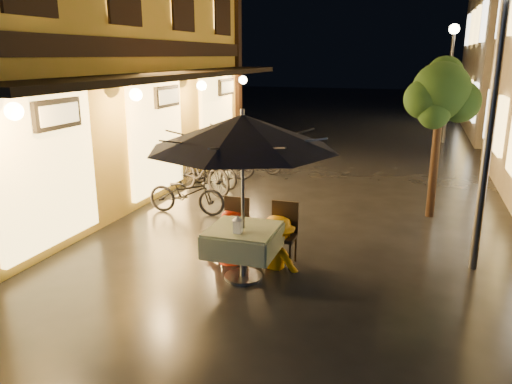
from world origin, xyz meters
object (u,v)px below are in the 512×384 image
(patio_umbrella, at_px, (242,132))
(table_lantern, at_px, (238,223))
(cafe_table, at_px, (243,240))
(person_orange, at_px, (229,212))
(bicycle_0, at_px, (187,193))
(person_yellow, at_px, (277,217))
(streetlamp_near, at_px, (497,73))

(patio_umbrella, relative_size, table_lantern, 10.64)
(cafe_table, xyz_separation_m, person_orange, (-0.45, 0.59, 0.21))
(cafe_table, relative_size, table_lantern, 3.96)
(bicycle_0, bearing_deg, cafe_table, -142.62)
(person_orange, relative_size, bicycle_0, 0.97)
(person_orange, bearing_deg, cafe_table, 120.22)
(table_lantern, distance_m, person_yellow, 0.88)
(bicycle_0, bearing_deg, person_yellow, -131.11)
(streetlamp_near, relative_size, cafe_table, 4.27)
(streetlamp_near, relative_size, person_yellow, 2.70)
(bicycle_0, bearing_deg, table_lantern, -144.94)
(table_lantern, bearing_deg, streetlamp_near, 26.71)
(streetlamp_near, bearing_deg, person_orange, -167.51)
(person_yellow, bearing_deg, cafe_table, 74.10)
(streetlamp_near, height_order, person_yellow, streetlamp_near)
(cafe_table, bearing_deg, bicycle_0, 129.62)
(person_yellow, bearing_deg, person_orange, 14.05)
(bicycle_0, bearing_deg, person_orange, -141.95)
(person_yellow, xyz_separation_m, bicycle_0, (-2.47, 1.99, -0.35))
(cafe_table, relative_size, person_orange, 0.62)
(table_lantern, xyz_separation_m, person_orange, (-0.45, 0.81, -0.12))
(streetlamp_near, relative_size, bicycle_0, 2.58)
(table_lantern, bearing_deg, cafe_table, 90.00)
(patio_umbrella, bearing_deg, streetlamp_near, 23.48)
(streetlamp_near, distance_m, person_orange, 4.33)
(person_yellow, bearing_deg, bicycle_0, -24.10)
(streetlamp_near, bearing_deg, bicycle_0, 167.73)
(person_orange, bearing_deg, person_yellow, 172.25)
(patio_umbrella, distance_m, person_orange, 1.54)
(streetlamp_near, height_order, bicycle_0, streetlamp_near)
(person_orange, bearing_deg, patio_umbrella, 120.22)
(person_orange, distance_m, bicycle_0, 2.62)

